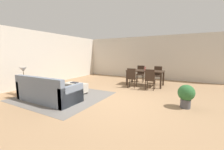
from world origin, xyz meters
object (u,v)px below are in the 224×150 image
at_px(couch, 48,92).
at_px(dining_chair_near_right, 150,78).
at_px(side_table, 24,84).
at_px(dining_chair_far_right, 158,74).
at_px(dining_chair_near_left, 132,77).
at_px(dining_chair_far_left, 140,73).
at_px(book_on_ottoman, 75,83).
at_px(potted_plant, 186,95).
at_px(table_lamp, 23,70).
at_px(ottoman_table, 76,88).
at_px(vase_centerpiece, 145,69).
at_px(dining_table, 145,72).

relative_size(couch, dining_chair_near_right, 2.40).
relative_size(side_table, dining_chair_far_right, 0.60).
xyz_separation_m(dining_chair_near_left, dining_chair_far_left, (-0.07, 1.63, 0.00)).
xyz_separation_m(couch, dining_chair_far_right, (2.74, 4.68, 0.23)).
bearing_deg(side_table, dining_chair_far_left, 55.73).
distance_m(book_on_ottoman, potted_plant, 4.00).
bearing_deg(dining_chair_far_right, dining_chair_near_left, -119.20).
xyz_separation_m(couch, potted_plant, (4.12, 1.47, 0.11)).
bearing_deg(dining_chair_near_left, dining_chair_far_left, 92.53).
height_order(dining_chair_near_left, book_on_ottoman, dining_chair_near_left).
relative_size(table_lamp, dining_chair_far_right, 0.57).
relative_size(ottoman_table, side_table, 1.71).
bearing_deg(dining_chair_near_left, vase_centerpiece, 62.83).
xyz_separation_m(dining_chair_near_left, book_on_ottoman, (-1.72, -1.95, -0.09)).
bearing_deg(book_on_ottoman, potted_plant, 4.67).
height_order(dining_chair_near_left, dining_chair_far_right, same).
xyz_separation_m(dining_chair_far_left, book_on_ottoman, (-1.65, -3.58, -0.09)).
relative_size(dining_chair_near_right, book_on_ottoman, 3.54).
xyz_separation_m(dining_chair_far_right, potted_plant, (1.38, -3.21, -0.12)).
xyz_separation_m(dining_table, vase_centerpiece, (-0.01, -0.03, 0.18)).
bearing_deg(dining_chair_far_left, ottoman_table, -113.70).
xyz_separation_m(dining_table, book_on_ottoman, (-2.14, -2.76, -0.24)).
distance_m(dining_chair_far_right, potted_plant, 3.50).
bearing_deg(table_lamp, potted_plant, 14.42).
relative_size(ottoman_table, potted_plant, 1.36).
distance_m(vase_centerpiece, potted_plant, 3.08).
height_order(side_table, dining_chair_far_right, dining_chair_far_right).
xyz_separation_m(side_table, dining_chair_near_right, (4.12, 3.01, 0.08)).
bearing_deg(dining_chair_near_right, book_on_ottoman, -143.47).
distance_m(couch, table_lamp, 1.56).
bearing_deg(potted_plant, table_lamp, -165.58).
relative_size(table_lamp, dining_table, 0.30).
bearing_deg(table_lamp, couch, -1.86).
height_order(couch, table_lamp, table_lamp).
distance_m(dining_chair_near_left, book_on_ottoman, 2.60).
relative_size(table_lamp, book_on_ottoman, 2.02).
relative_size(dining_chair_near_left, book_on_ottoman, 3.54).
bearing_deg(book_on_ottoman, side_table, -144.53).
xyz_separation_m(dining_chair_near_left, potted_plant, (2.26, -1.63, -0.12)).
distance_m(side_table, table_lamp, 0.52).
height_order(couch, ottoman_table, couch).
distance_m(couch, side_table, 1.41).
bearing_deg(dining_chair_far_left, potted_plant, -54.36).
bearing_deg(potted_plant, dining_table, 127.18).
xyz_separation_m(couch, dining_chair_far_left, (1.78, 4.72, 0.23)).
xyz_separation_m(table_lamp, vase_centerpiece, (3.66, 3.83, -0.11)).
relative_size(dining_chair_near_right, dining_chair_far_left, 1.00).
distance_m(side_table, dining_chair_far_left, 5.66).
relative_size(dining_chair_far_left, book_on_ottoman, 3.54).
xyz_separation_m(dining_chair_near_right, dining_chair_far_left, (-0.93, 1.67, 0.00)).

